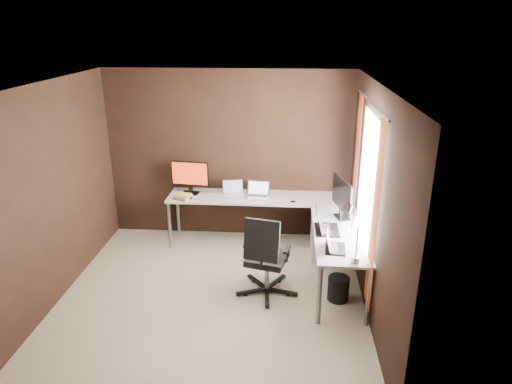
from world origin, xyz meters
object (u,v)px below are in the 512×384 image
monitor_left (190,176)px  office_chair (266,271)px  laptop_black_big (324,226)px  laptop_silver (258,193)px  laptop_black_small (333,245)px  drawer_pedestal (326,236)px  desk_lamp (351,226)px  monitor_right (342,196)px  laptop_white (233,191)px  wastebasket (338,288)px  book_stack (183,197)px

monitor_left → office_chair: 2.00m
laptop_black_big → office_chair: (-0.68, -0.29, -0.48)m
laptop_silver → laptop_black_small: 1.82m
laptop_black_big → laptop_black_small: laptop_black_big is taller
drawer_pedestal → desk_lamp: (0.10, -1.43, 0.82)m
drawer_pedestal → monitor_left: bearing=168.0°
monitor_right → office_chair: size_ratio=0.60×
drawer_pedestal → office_chair: office_chair is taller
monitor_right → laptop_white: (-1.48, 0.75, -0.25)m
wastebasket → drawer_pedestal: bearing=93.7°
desk_lamp → wastebasket: (-0.03, 0.35, -0.97)m
monitor_left → wastebasket: monitor_left is taller
laptop_white → laptop_silver: laptop_silver is taller
monitor_left → laptop_silver: size_ratio=1.60×
monitor_right → laptop_silver: (-1.12, 0.68, -0.24)m
desk_lamp → laptop_black_big: bearing=83.1°
laptop_black_big → office_chair: bearing=112.4°
drawer_pedestal → laptop_white: 1.49m
laptop_black_big → monitor_right: bearing=-31.9°
monitor_right → office_chair: 1.36m
laptop_black_small → book_stack: bearing=59.6°
laptop_silver → laptop_black_small: laptop_silver is taller
drawer_pedestal → laptop_black_small: 1.31m
laptop_black_small → wastebasket: bearing=-36.7°
desk_lamp → laptop_white: bearing=104.3°
desk_lamp → drawer_pedestal: bearing=70.3°
desk_lamp → monitor_right: bearing=64.6°
monitor_right → laptop_white: size_ratio=1.87×
laptop_black_big → book_stack: 2.14m
laptop_black_big → monitor_left: bearing=57.7°
laptop_black_big → office_chair: size_ratio=0.39×
laptop_white → monitor_right: bearing=-40.1°
monitor_right → laptop_white: 1.68m
laptop_black_small → book_stack: 2.43m
drawer_pedestal → book_stack: bearing=175.1°
monitor_left → laptop_white: 0.67m
office_chair → wastebasket: size_ratio=3.57×
monitor_left → laptop_white: monitor_left is taller
monitor_right → laptop_black_small: 0.93m
laptop_white → laptop_black_big: laptop_black_big is taller
laptop_white → office_chair: bearing=-82.2°
laptop_white → book_stack: laptop_white is taller
book_stack → office_chair: (1.25, -1.20, -0.46)m
monitor_left → laptop_white: size_ratio=1.67×
monitor_right → office_chair: bearing=112.4°
drawer_pedestal → laptop_silver: 1.15m
laptop_black_small → book_stack: laptop_black_small is taller
laptop_black_small → book_stack: (-2.00, 1.39, -0.01)m
laptop_white → wastebasket: bearing=-60.0°
book_stack → desk_lamp: size_ratio=0.47×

